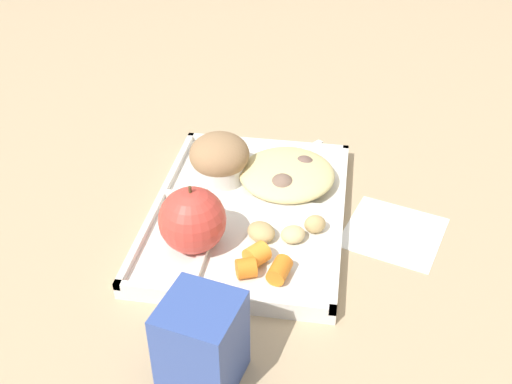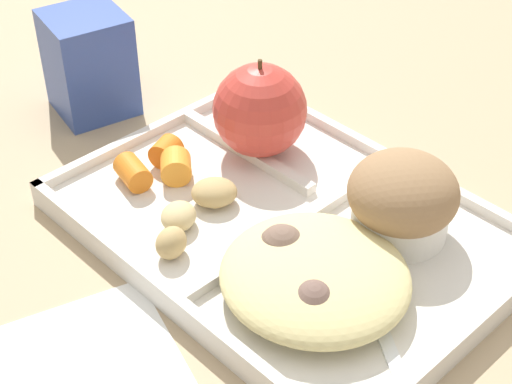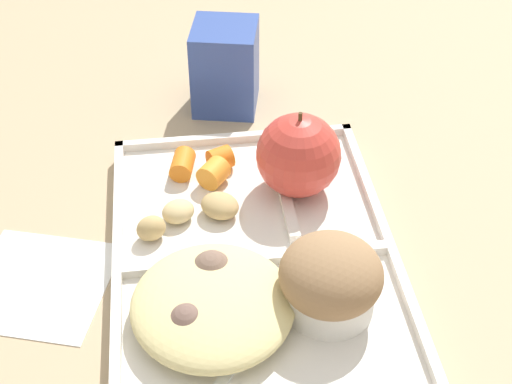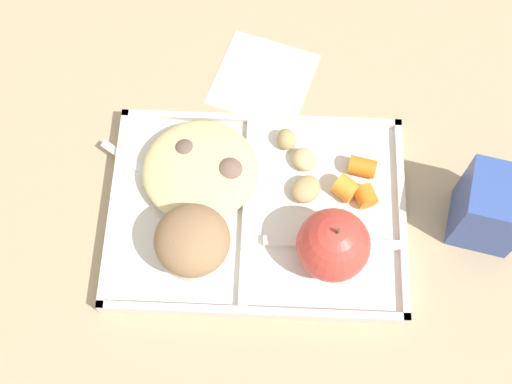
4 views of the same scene
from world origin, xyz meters
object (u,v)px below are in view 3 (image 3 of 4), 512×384
plastic_fork (235,362)px  bran_muffin (331,280)px  lunch_tray (255,258)px  milk_carton (222,67)px  green_apple (299,155)px

plastic_fork → bran_muffin: bearing=119.5°
lunch_tray → milk_carton: (-0.25, -0.00, 0.04)m
green_apple → bran_muffin: size_ratio=1.06×
bran_muffin → plastic_fork: bran_muffin is taller
milk_carton → bran_muffin: bearing=22.1°
lunch_tray → bran_muffin: bran_muffin is taller
bran_muffin → plastic_fork: 0.10m
bran_muffin → green_apple: bearing=180.0°
plastic_fork → milk_carton: 0.36m
lunch_tray → green_apple: size_ratio=3.88×
milk_carton → green_apple: bearing=30.1°
lunch_tray → milk_carton: size_ratio=3.48×
green_apple → plastic_fork: bearing=-22.4°
lunch_tray → plastic_fork: size_ratio=2.41×
green_apple → milk_carton: bearing=-162.2°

